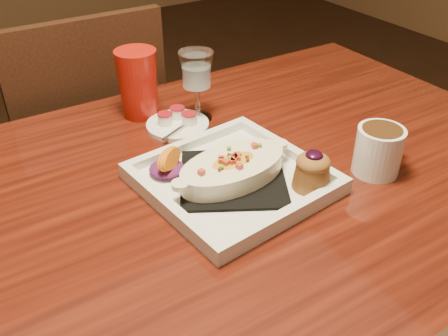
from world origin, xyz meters
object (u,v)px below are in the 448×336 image
saucer (177,123)px  red_tumbler (138,84)px  table (192,236)px  chair_far (89,152)px  goblet (196,74)px  plate (240,174)px  coffee_mug (380,148)px

saucer → red_tumbler: bearing=113.6°
red_tumbler → table: bearing=-99.5°
chair_far → goblet: 0.55m
table → plate: bearing=-14.2°
chair_far → plate: size_ratio=2.83×
plate → goblet: size_ratio=2.11×
goblet → plate: bearing=-103.6°
red_tumbler → chair_far: bearing=100.2°
table → chair_far: bearing=90.0°
chair_far → red_tumbler: bearing=100.2°
saucer → coffee_mug: bearing=-55.8°
plate → saucer: size_ratio=2.42×
plate → goblet: 0.28m
chair_far → red_tumbler: chair_far is taller
coffee_mug → goblet: (-0.18, 0.36, 0.06)m
table → saucer: 0.27m
coffee_mug → plate: bearing=147.9°
chair_far → saucer: (0.10, -0.40, 0.25)m
goblet → saucer: goblet is taller
plate → red_tumbler: bearing=89.6°
goblet → red_tumbler: 0.14m
coffee_mug → saucer: bearing=113.7°
coffee_mug → table: bearing=149.9°
coffee_mug → goblet: size_ratio=0.78×
coffee_mug → goblet: goblet is taller
plate → red_tumbler: size_ratio=2.17×
chair_far → saucer: bearing=103.6°
chair_far → red_tumbler: size_ratio=6.16×
table → chair_far: 0.65m
saucer → table: bearing=-112.9°
chair_far → saucer: size_ratio=6.85×
goblet → red_tumbler: size_ratio=1.03×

